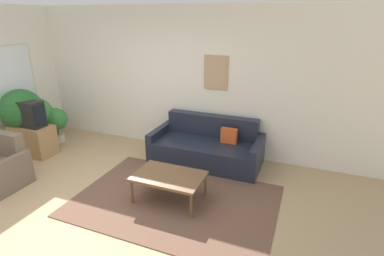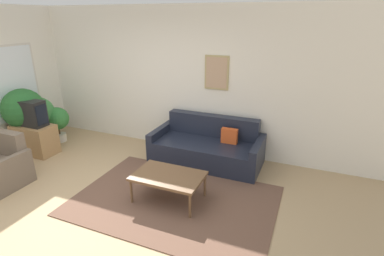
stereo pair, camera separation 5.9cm
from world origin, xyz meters
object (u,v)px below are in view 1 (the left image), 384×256
Objects in this scene: potted_plant_tall at (22,111)px; couch at (207,147)px; coffee_table at (169,177)px; tv at (28,114)px.

couch is at bearing 13.33° from potted_plant_tall.
potted_plant_tall reaches higher than coffee_table.
tv is at bearing -163.68° from couch.
couch is 3.24× the size of tv.
tv is at bearing -20.39° from potted_plant_tall.
coffee_table is at bearing -8.12° from tv.
tv is (-3.08, 0.44, 0.44)m from coffee_table.
coffee_table is 3.15m from tv.
potted_plant_tall is at bearing 170.77° from coffee_table.
couch is 1.61× the size of potted_plant_tall.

